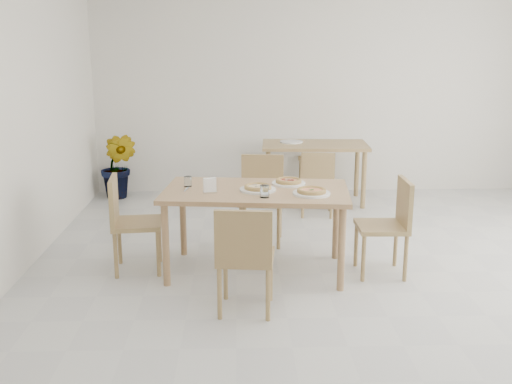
{
  "coord_description": "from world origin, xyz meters",
  "views": [
    {
      "loc": [
        -1.11,
        -4.49,
        1.98
      ],
      "look_at": [
        -0.95,
        0.52,
        0.73
      ],
      "focal_mm": 42.0,
      "sensor_mm": 36.0,
      "label": 1
    }
  ],
  "objects_px": {
    "tumbler_a": "(265,191)",
    "chair_back_n": "(315,150)",
    "chair_west": "(127,217)",
    "napkin_holder": "(210,186)",
    "potted_plant": "(119,166)",
    "plate_margherita": "(311,193)",
    "plate_mushroom": "(258,190)",
    "chair_back_s": "(317,179)",
    "plate_empty": "(291,142)",
    "plate_pepperoni": "(289,183)",
    "second_table": "(315,151)",
    "main_table": "(256,198)",
    "tumbler_b": "(188,181)",
    "chair_south": "(245,253)",
    "pizza_pepperoni": "(289,181)",
    "chair_north": "(262,192)",
    "pizza_margherita": "(312,191)",
    "chair_east": "(391,220)",
    "pizza_mushroom": "(258,187)"
  },
  "relations": [
    {
      "from": "chair_south",
      "to": "plate_margherita",
      "type": "distance_m",
      "value": 0.93
    },
    {
      "from": "plate_mushroom",
      "to": "tumbler_a",
      "type": "relative_size",
      "value": 3.07
    },
    {
      "from": "main_table",
      "to": "chair_north",
      "type": "bearing_deg",
      "value": 90.24
    },
    {
      "from": "pizza_margherita",
      "to": "main_table",
      "type": "bearing_deg",
      "value": 157.6
    },
    {
      "from": "tumbler_b",
      "to": "chair_back_s",
      "type": "xyz_separation_m",
      "value": [
        1.36,
        1.58,
        -0.35
      ]
    },
    {
      "from": "plate_margherita",
      "to": "tumbler_a",
      "type": "distance_m",
      "value": 0.41
    },
    {
      "from": "tumbler_b",
      "to": "potted_plant",
      "type": "xyz_separation_m",
      "value": [
        -1.1,
        2.5,
        -0.37
      ]
    },
    {
      "from": "chair_south",
      "to": "napkin_holder",
      "type": "xyz_separation_m",
      "value": [
        -0.28,
        0.75,
        0.33
      ]
    },
    {
      "from": "chair_west",
      "to": "second_table",
      "type": "distance_m",
      "value": 3.03
    },
    {
      "from": "tumbler_a",
      "to": "plate_empty",
      "type": "distance_m",
      "value": 2.79
    },
    {
      "from": "chair_back_s",
      "to": "chair_east",
      "type": "bearing_deg",
      "value": 108.58
    },
    {
      "from": "tumbler_a",
      "to": "chair_back_n",
      "type": "relative_size",
      "value": 0.11
    },
    {
      "from": "tumbler_a",
      "to": "chair_back_s",
      "type": "distance_m",
      "value": 2.14
    },
    {
      "from": "chair_east",
      "to": "pizza_pepperoni",
      "type": "height_order",
      "value": "chair_east"
    },
    {
      "from": "chair_west",
      "to": "plate_margherita",
      "type": "relative_size",
      "value": 2.72
    },
    {
      "from": "plate_margherita",
      "to": "tumbler_b",
      "type": "height_order",
      "value": "tumbler_b"
    },
    {
      "from": "plate_pepperoni",
      "to": "chair_back_s",
      "type": "relative_size",
      "value": 0.39
    },
    {
      "from": "chair_west",
      "to": "pizza_margherita",
      "type": "relative_size",
      "value": 3.43
    },
    {
      "from": "main_table",
      "to": "napkin_holder",
      "type": "xyz_separation_m",
      "value": [
        -0.39,
        -0.12,
        0.14
      ]
    },
    {
      "from": "plate_margherita",
      "to": "chair_back_s",
      "type": "height_order",
      "value": "chair_back_s"
    },
    {
      "from": "chair_back_s",
      "to": "plate_pepperoni",
      "type": "bearing_deg",
      "value": 79.12
    },
    {
      "from": "plate_empty",
      "to": "potted_plant",
      "type": "bearing_deg",
      "value": 175.93
    },
    {
      "from": "chair_south",
      "to": "plate_mushroom",
      "type": "distance_m",
      "value": 0.88
    },
    {
      "from": "chair_west",
      "to": "tumbler_b",
      "type": "relative_size",
      "value": 9.61
    },
    {
      "from": "chair_east",
      "to": "pizza_margherita",
      "type": "relative_size",
      "value": 3.41
    },
    {
      "from": "potted_plant",
      "to": "second_table",
      "type": "bearing_deg",
      "value": -5.68
    },
    {
      "from": "tumbler_a",
      "to": "tumbler_b",
      "type": "bearing_deg",
      "value": 148.32
    },
    {
      "from": "chair_west",
      "to": "second_table",
      "type": "relative_size",
      "value": 0.63
    },
    {
      "from": "pizza_mushroom",
      "to": "second_table",
      "type": "relative_size",
      "value": 0.21
    },
    {
      "from": "pizza_margherita",
      "to": "pizza_pepperoni",
      "type": "distance_m",
      "value": 0.4
    },
    {
      "from": "chair_back_s",
      "to": "plate_empty",
      "type": "xyz_separation_m",
      "value": [
        -0.24,
        0.76,
        0.31
      ]
    },
    {
      "from": "tumbler_b",
      "to": "napkin_holder",
      "type": "bearing_deg",
      "value": -50.87
    },
    {
      "from": "second_table",
      "to": "pizza_pepperoni",
      "type": "bearing_deg",
      "value": -99.9
    },
    {
      "from": "main_table",
      "to": "chair_west",
      "type": "relative_size",
      "value": 1.95
    },
    {
      "from": "main_table",
      "to": "pizza_margherita",
      "type": "xyz_separation_m",
      "value": [
        0.46,
        -0.19,
        0.11
      ]
    },
    {
      "from": "plate_margherita",
      "to": "chair_west",
      "type": "bearing_deg",
      "value": 171.23
    },
    {
      "from": "chair_west",
      "to": "napkin_holder",
      "type": "bearing_deg",
      "value": -109.2
    },
    {
      "from": "plate_margherita",
      "to": "plate_mushroom",
      "type": "bearing_deg",
      "value": 162.17
    },
    {
      "from": "tumbler_a",
      "to": "potted_plant",
      "type": "distance_m",
      "value": 3.42
    },
    {
      "from": "chair_east",
      "to": "chair_west",
      "type": "bearing_deg",
      "value": -92.46
    },
    {
      "from": "chair_west",
      "to": "plate_pepperoni",
      "type": "relative_size",
      "value": 2.85
    },
    {
      "from": "plate_mushroom",
      "to": "plate_pepperoni",
      "type": "distance_m",
      "value": 0.36
    },
    {
      "from": "plate_margherita",
      "to": "tumbler_a",
      "type": "height_order",
      "value": "tumbler_a"
    },
    {
      "from": "tumbler_b",
      "to": "second_table",
      "type": "distance_m",
      "value": 2.66
    },
    {
      "from": "chair_north",
      "to": "plate_pepperoni",
      "type": "xyz_separation_m",
      "value": [
        0.21,
        -0.69,
        0.25
      ]
    },
    {
      "from": "chair_back_s",
      "to": "chair_north",
      "type": "bearing_deg",
      "value": 57.32
    },
    {
      "from": "chair_back_n",
      "to": "potted_plant",
      "type": "distance_m",
      "value": 2.67
    },
    {
      "from": "chair_west",
      "to": "tumbler_a",
      "type": "xyz_separation_m",
      "value": [
        1.19,
        -0.33,
        0.31
      ]
    },
    {
      "from": "tumbler_b",
      "to": "plate_empty",
      "type": "bearing_deg",
      "value": 64.44
    },
    {
      "from": "main_table",
      "to": "plate_margherita",
      "type": "xyz_separation_m",
      "value": [
        0.46,
        -0.19,
        0.09
      ]
    }
  ]
}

